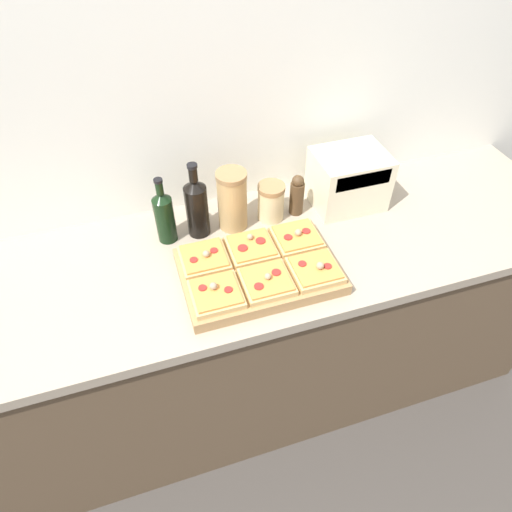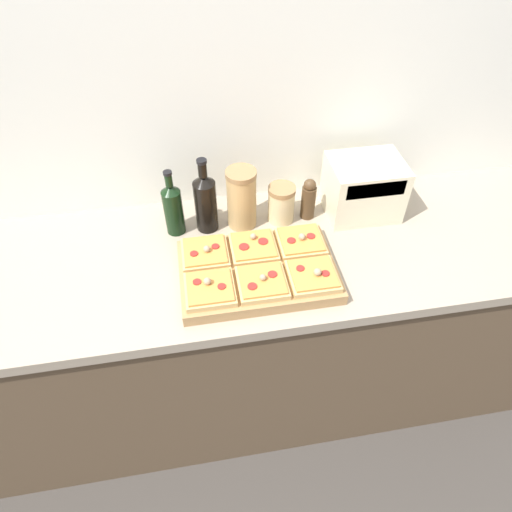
% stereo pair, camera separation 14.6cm
% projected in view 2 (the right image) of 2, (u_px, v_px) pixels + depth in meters
% --- Properties ---
extents(ground_plane, '(12.00, 12.00, 0.00)m').
position_uv_depth(ground_plane, '(249.00, 456.00, 1.97)').
color(ground_plane, '#3D3833').
extents(wall_back, '(6.00, 0.06, 2.50)m').
position_uv_depth(wall_back, '(213.00, 112.00, 1.56)').
color(wall_back, silver).
rests_on(wall_back, ground_plane).
extents(kitchen_counter, '(2.63, 0.67, 0.91)m').
position_uv_depth(kitchen_counter, '(235.00, 333.00, 1.87)').
color(kitchen_counter, brown).
rests_on(kitchen_counter, ground_plane).
extents(cutting_board, '(0.50, 0.33, 0.04)m').
position_uv_depth(cutting_board, '(258.00, 271.00, 1.47)').
color(cutting_board, '#A37A4C').
rests_on(cutting_board, kitchen_counter).
extents(pizza_slice_back_left, '(0.15, 0.15, 0.05)m').
position_uv_depth(pizza_slice_back_left, '(205.00, 253.00, 1.48)').
color(pizza_slice_back_left, tan).
rests_on(pizza_slice_back_left, cutting_board).
extents(pizza_slice_back_center, '(0.15, 0.15, 0.05)m').
position_uv_depth(pizza_slice_back_center, '(253.00, 247.00, 1.50)').
color(pizza_slice_back_center, tan).
rests_on(pizza_slice_back_center, cutting_board).
extents(pizza_slice_back_right, '(0.15, 0.15, 0.05)m').
position_uv_depth(pizza_slice_back_right, '(301.00, 241.00, 1.51)').
color(pizza_slice_back_right, tan).
rests_on(pizza_slice_back_right, cutting_board).
extents(pizza_slice_front_left, '(0.15, 0.15, 0.05)m').
position_uv_depth(pizza_slice_front_left, '(210.00, 289.00, 1.37)').
color(pizza_slice_front_left, tan).
rests_on(pizza_slice_front_left, cutting_board).
extents(pizza_slice_front_center, '(0.15, 0.15, 0.05)m').
position_uv_depth(pizza_slice_front_center, '(262.00, 282.00, 1.39)').
color(pizza_slice_front_center, tan).
rests_on(pizza_slice_front_center, cutting_board).
extents(pizza_slice_front_right, '(0.15, 0.15, 0.05)m').
position_uv_depth(pizza_slice_front_right, '(313.00, 276.00, 1.40)').
color(pizza_slice_front_right, tan).
rests_on(pizza_slice_front_right, cutting_board).
extents(olive_oil_bottle, '(0.07, 0.07, 0.25)m').
position_uv_depth(olive_oil_bottle, '(173.00, 208.00, 1.56)').
color(olive_oil_bottle, black).
rests_on(olive_oil_bottle, kitchen_counter).
extents(wine_bottle, '(0.08, 0.08, 0.28)m').
position_uv_depth(wine_bottle, '(205.00, 201.00, 1.57)').
color(wine_bottle, black).
rests_on(wine_bottle, kitchen_counter).
extents(grain_jar_tall, '(0.11, 0.11, 0.23)m').
position_uv_depth(grain_jar_tall, '(242.00, 198.00, 1.58)').
color(grain_jar_tall, tan).
rests_on(grain_jar_tall, kitchen_counter).
extents(grain_jar_short, '(0.10, 0.10, 0.14)m').
position_uv_depth(grain_jar_short, '(281.00, 203.00, 1.63)').
color(grain_jar_short, beige).
rests_on(grain_jar_short, kitchen_counter).
extents(pepper_mill, '(0.05, 0.05, 0.16)m').
position_uv_depth(pepper_mill, '(308.00, 199.00, 1.64)').
color(pepper_mill, '#47331E').
rests_on(pepper_mill, kitchen_counter).
extents(toaster_oven, '(0.28, 0.20, 0.21)m').
position_uv_depth(toaster_oven, '(363.00, 188.00, 1.64)').
color(toaster_oven, beige).
rests_on(toaster_oven, kitchen_counter).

